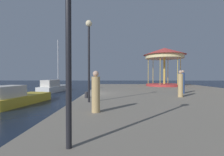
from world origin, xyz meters
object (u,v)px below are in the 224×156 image
at_px(sailboat_white, 54,87).
at_px(motorboat_yellow, 16,98).
at_px(lamp_post_near_edge, 68,11).
at_px(bollard_center, 99,86).
at_px(bollard_north, 86,95).
at_px(person_by_the_water, 182,83).
at_px(person_mid_promenade, 180,84).
at_px(lamp_post_mid_promenade, 89,47).
at_px(carousel, 164,57).
at_px(person_near_carousel, 96,93).

bearing_deg(sailboat_white, motorboat_yellow, -85.87).
xyz_separation_m(lamp_post_near_edge, bollard_center, (-0.89, 17.10, -2.62)).
distance_m(lamp_post_near_edge, bollard_center, 17.32).
xyz_separation_m(bollard_north, person_by_the_water, (7.51, 2.82, 0.71)).
relative_size(lamp_post_near_edge, bollard_center, 10.25).
xyz_separation_m(bollard_north, person_mid_promenade, (6.43, 0.50, 0.67)).
xyz_separation_m(bollard_center, person_by_the_water, (7.53, -6.53, 0.71)).
relative_size(lamp_post_mid_promenade, person_mid_promenade, 2.47).
distance_m(motorboat_yellow, carousel, 18.73).
bearing_deg(bollard_north, person_mid_promenade, 4.42).
height_order(sailboat_white, person_mid_promenade, sailboat_white).
height_order(motorboat_yellow, person_by_the_water, person_by_the_water).
height_order(motorboat_yellow, person_near_carousel, person_near_carousel).
bearing_deg(carousel, bollard_center, -160.20).
bearing_deg(motorboat_yellow, person_mid_promenade, -6.14).
height_order(lamp_post_near_edge, bollard_center, lamp_post_near_edge).
bearing_deg(person_near_carousel, sailboat_white, 114.34).
relative_size(lamp_post_near_edge, person_by_the_water, 2.13).
distance_m(lamp_post_mid_promenade, person_by_the_water, 8.73).
bearing_deg(person_mid_promenade, bollard_center, 126.10).
distance_m(lamp_post_near_edge, person_mid_promenade, 10.14).
bearing_deg(person_by_the_water, sailboat_white, 145.37).
relative_size(motorboat_yellow, person_by_the_water, 3.18).
relative_size(bollard_center, person_mid_promenade, 0.22).
bearing_deg(carousel, lamp_post_mid_promenade, -120.65).
distance_m(carousel, person_near_carousel, 18.95).
relative_size(carousel, lamp_post_near_edge, 1.42).
bearing_deg(bollard_north, bollard_center, 90.12).
bearing_deg(carousel, motorboat_yellow, -143.87).
bearing_deg(lamp_post_mid_promenade, motorboat_yellow, 149.93).
bearing_deg(motorboat_yellow, person_by_the_water, 4.32).
distance_m(motorboat_yellow, person_near_carousel, 9.30).
bearing_deg(person_near_carousel, bollard_north, 103.87).
bearing_deg(sailboat_white, person_mid_promenade, -42.82).
xyz_separation_m(carousel, person_by_the_water, (-1.42, -9.75, -3.10)).
xyz_separation_m(lamp_post_near_edge, person_mid_promenade, (5.56, 8.25, -1.95)).
bearing_deg(sailboat_white, lamp_post_mid_promenade, -63.97).
bearing_deg(lamp_post_near_edge, bollard_center, 92.99).
bearing_deg(lamp_post_near_edge, sailboat_white, 110.14).
distance_m(motorboat_yellow, lamp_post_mid_promenade, 7.93).
xyz_separation_m(motorboat_yellow, person_by_the_water, (13.31, 1.00, 1.14)).
height_order(carousel, person_mid_promenade, carousel).
relative_size(lamp_post_mid_promenade, person_by_the_water, 2.37).
bearing_deg(person_mid_promenade, lamp_post_mid_promenade, -159.13).
relative_size(lamp_post_near_edge, lamp_post_mid_promenade, 0.90).
bearing_deg(person_near_carousel, lamp_post_mid_promenade, 104.15).
height_order(sailboat_white, lamp_post_near_edge, sailboat_white).
relative_size(person_by_the_water, person_near_carousel, 1.14).
height_order(bollard_north, person_by_the_water, person_by_the_water).
xyz_separation_m(lamp_post_near_edge, bollard_north, (-0.87, 7.75, -2.62)).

